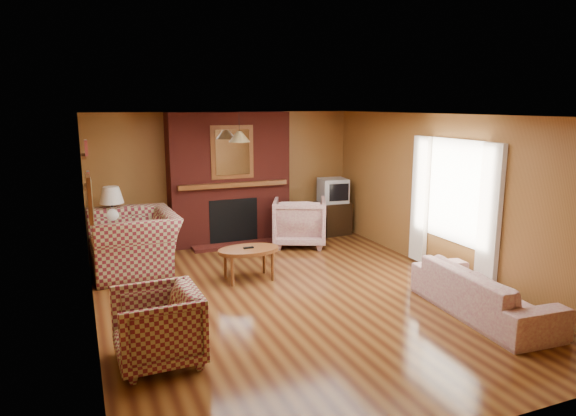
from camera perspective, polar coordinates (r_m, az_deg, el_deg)
name	(u,v)px	position (r m, az deg, el deg)	size (l,w,h in m)	color
floor	(292,295)	(7.05, 0.46, -9.62)	(6.50, 6.50, 0.00)	#3F1D0D
ceiling	(292,115)	(6.58, 0.49, 10.28)	(6.50, 6.50, 0.00)	white
wall_back	(225,176)	(9.75, -6.98, 3.50)	(6.50, 6.50, 0.00)	brown
wall_front	(464,289)	(4.03, 18.96, -8.56)	(6.50, 6.50, 0.00)	brown
wall_left	(88,225)	(6.21, -21.32, -1.77)	(6.50, 6.50, 0.00)	brown
wall_right	(447,195)	(8.01, 17.20, 1.34)	(6.50, 6.50, 0.00)	brown
fireplace	(229,179)	(9.50, -6.55, 3.19)	(2.20, 0.82, 2.40)	#561912
window_right	(453,203)	(7.84, 17.82, 0.55)	(0.10, 1.85, 2.00)	beige
bookshelf	(86,165)	(8.01, -21.50, 4.43)	(0.09, 0.55, 0.71)	brown
botanical_print	(90,199)	(5.85, -21.17, 0.97)	(0.05, 0.40, 0.50)	brown
pendant_light	(239,137)	(8.76, -5.43, 7.90)	(0.36, 0.36, 0.48)	black
plaid_loveseat	(134,242)	(8.22, -16.75, -3.65)	(1.43, 1.25, 0.93)	maroon
plaid_armchair	(157,327)	(5.36, -14.30, -12.67)	(0.81, 0.83, 0.76)	maroon
floral_sofa	(483,292)	(6.77, 20.86, -8.71)	(1.99, 0.78, 0.58)	#C3BA97
floral_armchair	(299,222)	(9.36, 1.28, -1.51)	(0.93, 0.96, 0.87)	#C3BA97
coffee_table	(249,252)	(7.54, -4.40, -4.91)	(0.91, 0.56, 0.49)	brown
side_table	(115,244)	(8.81, -18.71, -3.79)	(0.47, 0.47, 0.62)	brown
table_lamp	(112,204)	(8.67, -18.99, 0.44)	(0.38, 0.38, 0.63)	white
tv_stand	(332,218)	(10.23, 4.96, -1.10)	(0.59, 0.53, 0.64)	black
crt_tv	(333,190)	(10.12, 5.03, 1.96)	(0.56, 0.56, 0.47)	#AAADB2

